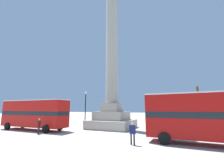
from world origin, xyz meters
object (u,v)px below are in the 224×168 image
object	(u,v)px
bus_b	(34,113)
pedestrian_by_plinth	(39,125)
bus_a	(210,116)
street_lamp	(85,109)
monument_column	(112,77)
equestrian_statue	(200,116)
pedestrian_near_lamp	(133,132)

from	to	relation	value
bus_b	pedestrian_by_plinth	size ratio (longest dim) A/B	5.99
bus_a	street_lamp	world-z (taller)	street_lamp
monument_column	bus_b	bearing A→B (deg)	-146.24
bus_a	pedestrian_by_plinth	world-z (taller)	bus_a
bus_b	street_lamp	xyz separation A→B (m)	(5.73, 4.46, 0.62)
bus_b	equestrian_statue	xyz separation A→B (m)	(21.81, 9.70, -0.37)
equestrian_statue	pedestrian_by_plinth	world-z (taller)	equestrian_statue
monument_column	equestrian_statue	xyz separation A→B (m)	(12.35, 3.38, -6.15)
bus_a	equestrian_statue	xyz separation A→B (m)	(0.33, 10.26, -0.43)
bus_b	bus_a	bearing A→B (deg)	-1.98
bus_a	equestrian_statue	world-z (taller)	equestrian_statue
bus_a	street_lamp	xyz separation A→B (m)	(-15.76, 5.02, 0.56)
street_lamp	pedestrian_by_plinth	distance (m)	7.18
monument_column	street_lamp	size ratio (longest dim) A/B	4.56
monument_column	street_lamp	distance (m)	6.64
equestrian_statue	pedestrian_by_plinth	bearing A→B (deg)	-154.62
bus_a	pedestrian_by_plinth	distance (m)	17.99
monument_column	pedestrian_near_lamp	distance (m)	13.07
monument_column	bus_a	world-z (taller)	monument_column
monument_column	pedestrian_by_plinth	bearing A→B (deg)	-124.66
bus_b	pedestrian_by_plinth	world-z (taller)	bus_b
equestrian_statue	pedestrian_by_plinth	distance (m)	21.72
monument_column	bus_b	xyz separation A→B (m)	(-9.47, -6.33, -5.78)
bus_b	pedestrian_near_lamp	bearing A→B (deg)	-11.11
bus_a	street_lamp	bearing A→B (deg)	164.03
monument_column	bus_a	xyz separation A→B (m)	(12.02, -6.88, -5.72)
bus_a	bus_b	size ratio (longest dim) A/B	0.96
pedestrian_by_plinth	monument_column	bearing A→B (deg)	-61.27
bus_a	monument_column	bearing A→B (deg)	151.89
monument_column	pedestrian_by_plinth	distance (m)	12.49
street_lamp	bus_b	bearing A→B (deg)	-142.11
monument_column	pedestrian_near_lamp	bearing A→B (deg)	-57.01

